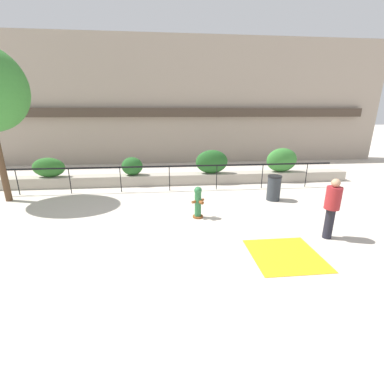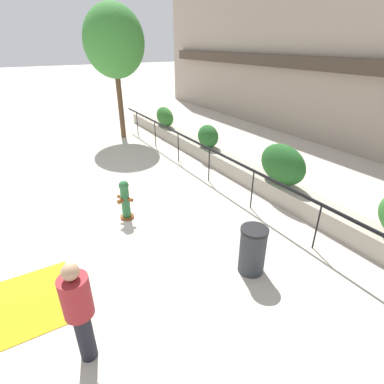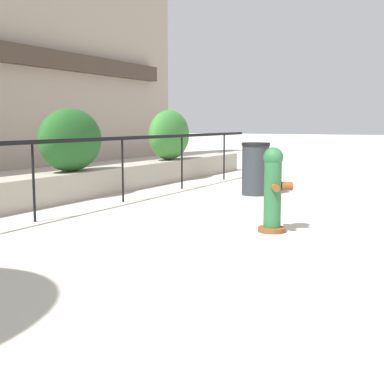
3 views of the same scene
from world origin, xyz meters
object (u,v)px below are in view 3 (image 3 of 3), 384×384
at_px(hedge_bush_2, 71,140).
at_px(hedge_bush_3, 170,135).
at_px(trash_bin, 256,169).
at_px(fire_hydrant, 273,189).

relative_size(hedge_bush_2, hedge_bush_3, 1.01).
bearing_deg(trash_bin, hedge_bush_3, 61.47).
xyz_separation_m(hedge_bush_2, fire_hydrant, (-1.20, -4.29, -0.52)).
xyz_separation_m(hedge_bush_3, trash_bin, (-1.53, -2.81, -0.59)).
xyz_separation_m(hedge_bush_3, fire_hydrant, (-4.77, -4.29, -0.54)).
bearing_deg(hedge_bush_2, fire_hydrant, -105.62).
height_order(fire_hydrant, trash_bin, fire_hydrant).
xyz_separation_m(hedge_bush_2, hedge_bush_3, (3.57, 0.00, 0.02)).
bearing_deg(trash_bin, hedge_bush_2, 126.03).
relative_size(fire_hydrant, trash_bin, 1.07).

